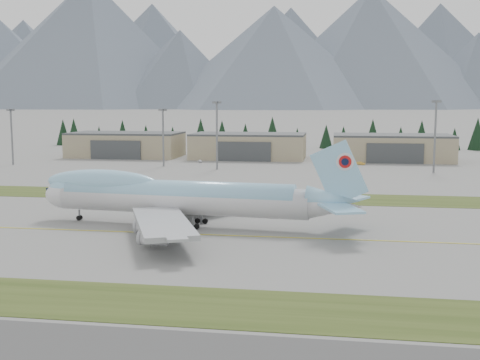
% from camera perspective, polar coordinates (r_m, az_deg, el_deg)
% --- Properties ---
extents(ground, '(7000.00, 7000.00, 0.00)m').
position_cam_1_polar(ground, '(110.18, -2.48, -5.24)').
color(ground, slate).
rests_on(ground, ground).
extents(grass_strip_near, '(400.00, 14.00, 0.08)m').
position_cam_1_polar(grass_strip_near, '(74.67, -8.37, -11.51)').
color(grass_strip_near, '#324217').
rests_on(grass_strip_near, ground).
extents(grass_strip_far, '(400.00, 18.00, 0.08)m').
position_cam_1_polar(grass_strip_far, '(153.78, 0.84, -1.61)').
color(grass_strip_far, '#324217').
rests_on(grass_strip_far, ground).
extents(taxiway_line_main, '(400.00, 0.40, 0.02)m').
position_cam_1_polar(taxiway_line_main, '(110.18, -2.48, -5.24)').
color(taxiway_line_main, gold).
rests_on(taxiway_line_main, ground).
extents(boeing_747_freighter, '(66.25, 56.89, 17.43)m').
position_cam_1_polar(boeing_747_freighter, '(118.23, -5.85, -1.57)').
color(boeing_747_freighter, silver).
rests_on(boeing_747_freighter, ground).
extents(hangar_left, '(48.00, 26.60, 10.80)m').
position_cam_1_polar(hangar_left, '(271.77, -10.75, 3.33)').
color(hangar_left, tan).
rests_on(hangar_left, ground).
extents(hangar_center, '(48.00, 26.60, 10.80)m').
position_cam_1_polar(hangar_center, '(258.52, 0.83, 3.25)').
color(hangar_center, tan).
rests_on(hangar_center, ground).
extents(hangar_right, '(48.00, 26.60, 10.80)m').
position_cam_1_polar(hangar_right, '(257.03, 14.21, 3.00)').
color(hangar_right, tan).
rests_on(hangar_right, ground).
extents(floodlight_masts, '(204.68, 9.85, 24.69)m').
position_cam_1_polar(floodlight_masts, '(214.26, 6.88, 5.22)').
color(floodlight_masts, slate).
rests_on(floodlight_masts, ground).
extents(service_vehicle_a, '(2.45, 3.74, 1.18)m').
position_cam_1_polar(service_vehicle_a, '(242.01, -3.83, 1.67)').
color(service_vehicle_a, white).
rests_on(service_vehicle_a, ground).
extents(service_vehicle_b, '(3.99, 2.89, 1.25)m').
position_cam_1_polar(service_vehicle_b, '(236.80, 11.34, 1.42)').
color(service_vehicle_b, gold).
rests_on(service_vehicle_b, ground).
extents(service_vehicle_c, '(2.15, 4.66, 1.32)m').
position_cam_1_polar(service_vehicle_c, '(247.22, 15.80, 1.53)').
color(service_vehicle_c, '#A0A1A5').
rests_on(service_vehicle_c, ground).
extents(conifer_belt, '(271.82, 15.25, 16.81)m').
position_cam_1_polar(conifer_belt, '(319.34, 5.89, 4.33)').
color(conifer_belt, black).
rests_on(conifer_belt, ground).
extents(mountain_ridge_front, '(4334.58, 1175.23, 516.70)m').
position_cam_1_polar(mountain_ridge_front, '(2361.25, 5.65, 12.13)').
color(mountain_ridge_front, '#515C6C').
rests_on(mountain_ridge_front, ground).
extents(mountain_ridge_rear, '(4410.24, 1031.88, 515.94)m').
position_cam_1_polar(mountain_ridge_rear, '(3015.76, 11.19, 11.56)').
color(mountain_ridge_rear, '#515C6C').
rests_on(mountain_ridge_rear, ground).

